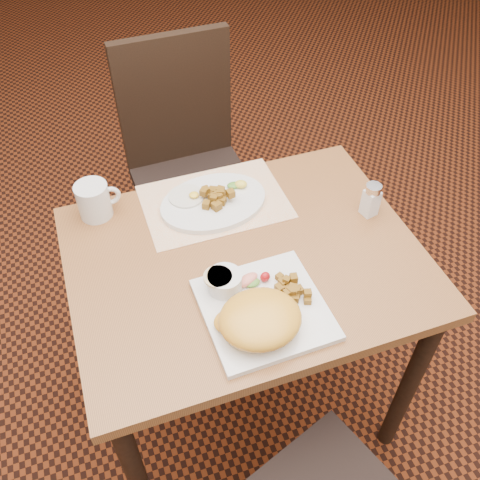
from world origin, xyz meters
The scene contains 15 objects.
ground centered at (0.00, 0.00, 0.00)m, with size 8.00×8.00×0.00m, color black.
table centered at (0.00, 0.00, 0.64)m, with size 0.90×0.70×0.75m.
chair_far centered at (0.03, 0.72, 0.54)m, with size 0.43×0.44×0.97m.
placemat centered at (-0.01, 0.23, 0.75)m, with size 0.40×0.28×0.00m, color white.
plate_square centered at (-0.02, -0.18, 0.76)m, with size 0.28×0.28×0.02m, color silver.
plate_oval centered at (-0.02, 0.21, 0.76)m, with size 0.30×0.23×0.02m, color silver, non-canonical shape.
hollandaise_mound centered at (-0.05, -0.23, 0.80)m, with size 0.19×0.17×0.07m.
ramekin centered at (-0.09, -0.09, 0.79)m, with size 0.09×0.08×0.05m.
garnish_sq centered at (-0.02, -0.10, 0.78)m, with size 0.09×0.05×0.03m.
fried_egg centered at (-0.09, 0.25, 0.77)m, with size 0.10×0.10×0.02m.
garnish_ov centered at (0.06, 0.25, 0.78)m, with size 0.06×0.04×0.02m.
salt_shaker centered at (0.38, 0.04, 0.80)m, with size 0.05×0.05×0.10m.
coffee_mug centered at (-0.33, 0.29, 0.80)m, with size 0.12×0.09×0.10m.
home_fries_sq centered at (0.05, -0.16, 0.78)m, with size 0.09×0.11×0.03m.
home_fries_ov centered at (-0.01, 0.21, 0.78)m, with size 0.10×0.09×0.04m.
Camera 1 is at (-0.32, -0.86, 1.77)m, focal length 40.00 mm.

